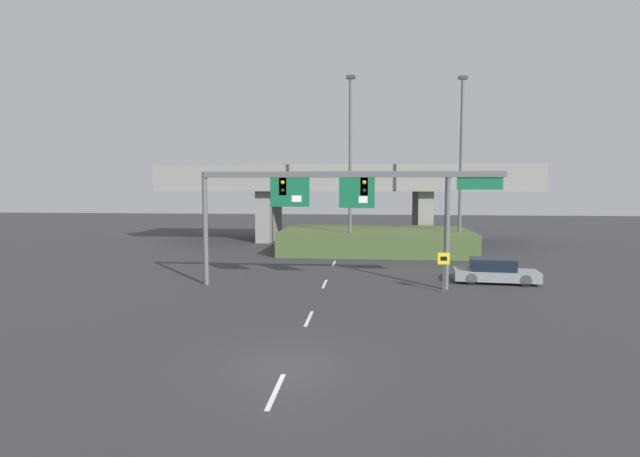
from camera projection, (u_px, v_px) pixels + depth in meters
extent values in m
plane|color=#2D2D30|center=(288.00, 365.00, 15.28)|extent=(160.00, 160.00, 0.00)
cube|color=silver|center=(276.00, 391.00, 13.36)|extent=(0.14, 2.40, 0.01)
cube|color=silver|center=(309.00, 318.00, 20.65)|extent=(0.14, 2.40, 0.01)
cube|color=silver|center=(325.00, 284.00, 27.93)|extent=(0.14, 2.40, 0.01)
cube|color=silver|center=(334.00, 263.00, 35.22)|extent=(0.14, 2.40, 0.01)
cube|color=silver|center=(340.00, 250.00, 42.50)|extent=(0.14, 2.40, 0.01)
cube|color=silver|center=(344.00, 241.00, 49.79)|extent=(0.14, 2.40, 0.01)
cylinder|color=#515456|center=(205.00, 229.00, 27.44)|extent=(0.28, 0.28, 6.24)
cylinder|color=#515456|center=(447.00, 231.00, 26.15)|extent=(0.28, 0.28, 6.24)
cube|color=#515456|center=(351.00, 174.00, 26.40)|extent=(15.97, 0.32, 0.32)
cube|color=black|center=(283.00, 186.00, 26.81)|extent=(0.40, 0.28, 0.95)
sphere|color=orange|center=(282.00, 182.00, 26.62)|extent=(0.22, 0.22, 0.22)
sphere|color=black|center=(283.00, 190.00, 26.65)|extent=(0.22, 0.22, 0.22)
cube|color=black|center=(364.00, 186.00, 26.38)|extent=(0.40, 0.28, 0.95)
sphere|color=orange|center=(364.00, 182.00, 26.19)|extent=(0.22, 0.22, 0.22)
sphere|color=black|center=(364.00, 191.00, 26.23)|extent=(0.22, 0.22, 0.22)
cube|color=#115B38|center=(290.00, 192.00, 26.70)|extent=(2.11, 0.08, 1.56)
cube|color=white|center=(297.00, 199.00, 26.64)|extent=(0.53, 0.03, 0.34)
cube|color=#115B38|center=(357.00, 193.00, 26.35)|extent=(1.88, 0.08, 1.61)
cube|color=white|center=(363.00, 200.00, 26.30)|extent=(0.47, 0.03, 0.35)
cube|color=#115B38|center=(480.00, 183.00, 25.72)|extent=(2.33, 0.07, 0.64)
cylinder|color=#4C4C4C|center=(443.00, 272.00, 25.59)|extent=(0.08, 0.08, 2.12)
cube|color=yellow|center=(444.00, 259.00, 25.49)|extent=(0.60, 0.03, 0.60)
cube|color=black|center=(444.00, 259.00, 25.47)|extent=(0.33, 0.01, 0.21)
cylinder|color=#515456|center=(461.00, 169.00, 38.69)|extent=(0.24, 0.24, 13.61)
cube|color=#333333|center=(463.00, 78.00, 38.10)|extent=(0.70, 0.36, 0.24)
cylinder|color=#515456|center=(350.00, 169.00, 38.04)|extent=(0.24, 0.24, 13.51)
cube|color=#333333|center=(351.00, 77.00, 37.45)|extent=(0.70, 0.36, 0.24)
cube|color=gray|center=(345.00, 183.00, 49.56)|extent=(35.96, 8.36, 1.57)
cube|color=gray|center=(343.00, 169.00, 45.50)|extent=(35.96, 0.40, 0.90)
cube|color=gray|center=(269.00, 215.00, 50.59)|extent=(1.40, 6.69, 4.96)
cube|color=gray|center=(422.00, 216.00, 49.09)|extent=(1.40, 6.69, 4.96)
cube|color=#42562D|center=(375.00, 241.00, 41.41)|extent=(15.27, 8.87, 1.88)
cube|color=gray|center=(496.00, 275.00, 28.23)|extent=(4.74, 2.21, 0.56)
cube|color=black|center=(493.00, 264.00, 28.21)|extent=(2.53, 1.84, 0.66)
cylinder|color=black|center=(519.00, 275.00, 28.76)|extent=(0.66, 0.28, 0.64)
cylinder|color=black|center=(525.00, 281.00, 27.19)|extent=(0.66, 0.28, 0.64)
cylinder|color=black|center=(468.00, 274.00, 29.28)|extent=(0.66, 0.28, 0.64)
cylinder|color=black|center=(471.00, 279.00, 27.72)|extent=(0.66, 0.28, 0.64)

